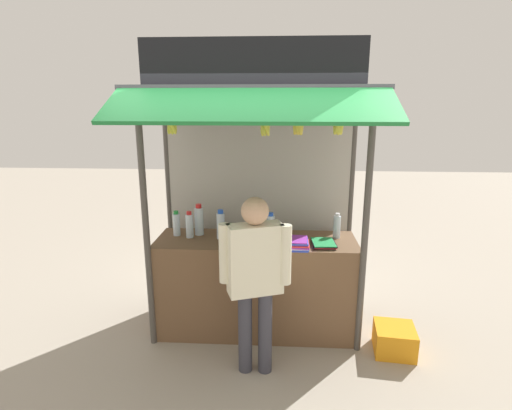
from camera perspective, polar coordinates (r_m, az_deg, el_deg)
name	(u,v)px	position (r m, az deg, el deg)	size (l,w,h in m)	color
ground_plane	(256,327)	(4.38, 0.00, -16.98)	(20.00, 20.00, 0.00)	#9E9384
stall_counter	(256,285)	(4.15, 0.00, -11.24)	(1.97, 0.64, 0.97)	brown
stall_structure	(257,167)	(3.93, 0.12, 5.43)	(2.17, 1.54, 2.77)	#4C4742
water_bottle_far_right	(189,225)	(4.05, -9.41, -2.85)	(0.07, 0.07, 0.27)	silver
water_bottle_center	(199,220)	(4.11, -8.08, -2.18)	(0.09, 0.09, 0.32)	silver
water_bottle_rear_center	(271,227)	(3.93, 2.10, -3.12)	(0.08, 0.08, 0.27)	silver
water_bottle_mid_right	(177,224)	(4.13, -11.20, -2.65)	(0.07, 0.07, 0.26)	silver
water_bottle_back_left	(337,226)	(4.06, 11.40, -2.98)	(0.07, 0.07, 0.25)	silver
water_bottle_far_left	(221,225)	(3.97, -5.02, -2.86)	(0.08, 0.08, 0.29)	silver
magazine_stack_mid_left	(324,243)	(3.86, 9.61, -5.38)	(0.23, 0.29, 0.04)	black
magazine_stack_front_right	(250,243)	(3.75, -0.84, -5.34)	(0.21, 0.31, 0.09)	orange
magazine_stack_front_left	(296,243)	(3.75, 5.70, -5.45)	(0.26, 0.25, 0.09)	blue
banana_bunch_inner_left	(338,127)	(3.36, 11.58, 10.76)	(0.09, 0.09, 0.26)	#332D23
banana_bunch_inner_right	(265,128)	(3.33, 1.31, 10.90)	(0.10, 0.10, 0.28)	#332D23
banana_bunch_rightmost	(298,125)	(3.32, 6.00, 11.22)	(0.10, 0.10, 0.27)	#332D23
banana_bunch_leftmost	(172,127)	(3.44, -11.81, 10.81)	(0.10, 0.10, 0.27)	#332D23
vendor_person	(255,271)	(3.34, -0.14, -9.31)	(0.59, 0.32, 1.56)	#383842
plastic_crate	(394,340)	(4.17, 19.02, -17.59)	(0.36, 0.36, 0.25)	orange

